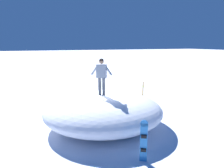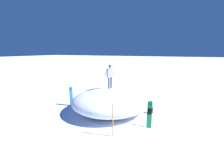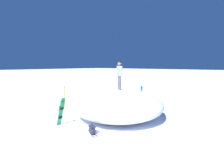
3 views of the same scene
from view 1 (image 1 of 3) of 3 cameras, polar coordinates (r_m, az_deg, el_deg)
The scene contains 7 objects.
ground at distance 10.76m, azimuth -2.28°, elevation -11.30°, with size 240.00×240.00×0.00m, color white.
snow_mound at distance 10.22m, azimuth -2.53°, elevation -7.45°, with size 5.57×5.90×1.70m, color white.
snowboarder_standing at distance 9.57m, azimuth -2.98°, elevation 3.05°, with size 0.91×0.67×1.76m.
snowboard_primary_upright at distance 7.36m, azimuth 8.98°, elevation -15.57°, with size 0.28×0.25×1.61m.
snowboard_secondary_upright at distance 13.42m, azimuth -1.80°, elevation -3.06°, with size 0.50×0.36×1.55m.
backpack_near at distance 12.77m, azimuth -10.09°, elevation -6.70°, with size 0.64×0.38×0.44m.
trail_marker_pole at distance 12.88m, azimuth 8.71°, elevation -3.08°, with size 0.10×0.10×1.82m.
Camera 1 is at (3.43, 9.31, 4.15)m, focal length 32.27 mm.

